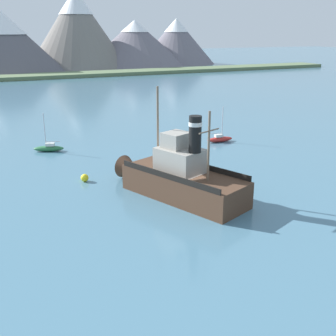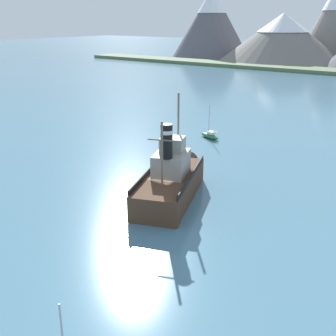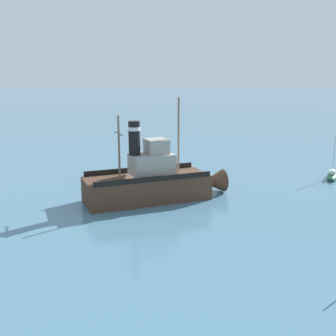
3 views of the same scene
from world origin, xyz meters
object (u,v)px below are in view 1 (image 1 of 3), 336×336
at_px(old_tugboat, 179,177).
at_px(sailboat_red, 220,139).
at_px(sailboat_green, 49,148).
at_px(mooring_buoy, 85,178).

xyz_separation_m(old_tugboat, sailboat_red, (14.13, 15.56, -1.40)).
distance_m(old_tugboat, sailboat_green, 22.35).
bearing_deg(old_tugboat, mooring_buoy, 132.12).
height_order(sailboat_green, sailboat_red, same).
relative_size(old_tugboat, sailboat_green, 2.99).
distance_m(sailboat_red, mooring_buoy, 22.48).
bearing_deg(sailboat_green, mooring_buoy, -84.60).
bearing_deg(mooring_buoy, old_tugboat, -47.88).
relative_size(sailboat_green, mooring_buoy, 6.17).
height_order(old_tugboat, mooring_buoy, old_tugboat).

